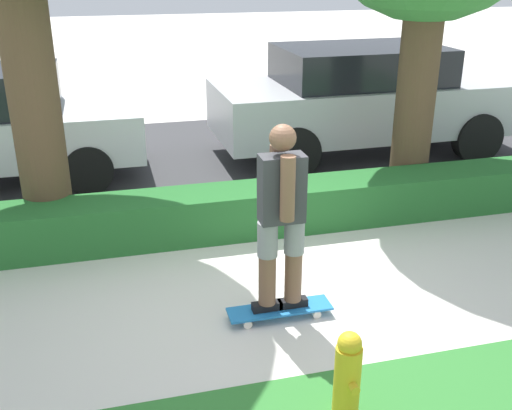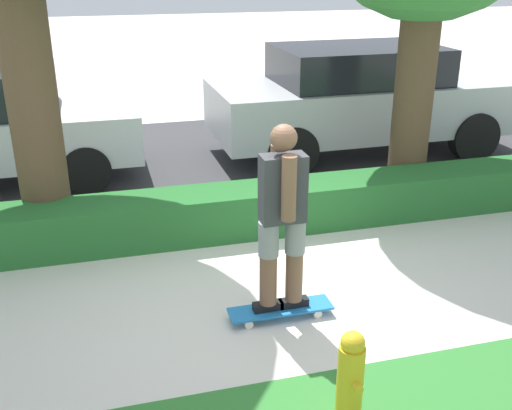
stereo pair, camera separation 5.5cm
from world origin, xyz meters
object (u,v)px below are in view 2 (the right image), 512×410
(parked_car_middle, at_px, (362,98))
(skater_person, at_px, (282,216))
(skateboard, at_px, (281,309))
(fire_hydrant, at_px, (350,377))

(parked_car_middle, bearing_deg, skater_person, -122.61)
(skateboard, bearing_deg, skater_person, -86.42)
(skateboard, height_order, parked_car_middle, parked_car_middle)
(skater_person, relative_size, parked_car_middle, 0.35)
(parked_car_middle, relative_size, fire_hydrant, 6.80)
(fire_hydrant, bearing_deg, parked_car_middle, 65.21)
(skateboard, xyz_separation_m, skater_person, (0.00, -0.00, 0.89))
(skater_person, relative_size, fire_hydrant, 2.35)
(skater_person, distance_m, parked_car_middle, 4.97)
(skateboard, relative_size, parked_car_middle, 0.19)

